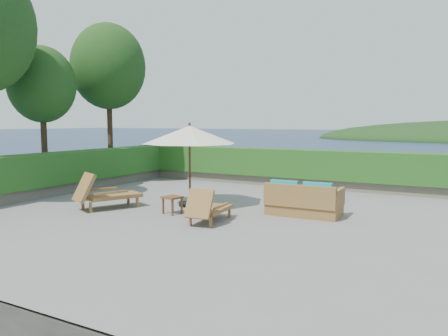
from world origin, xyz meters
The scene contains 14 objects.
ground centered at (0.00, 0.00, 0.00)m, with size 12.00×12.00×0.00m, color slate.
foundation centered at (0.00, 0.00, -1.55)m, with size 12.00×12.00×3.00m, color #554E43.
ocean centered at (0.00, 0.00, -3.00)m, with size 600.00×600.00×0.00m, color #162647.
planter_wall_far centered at (0.00, 5.60, 0.18)m, with size 12.00×0.60×0.36m, color #6A6555.
planter_wall_left centered at (-5.60, 0.00, 0.18)m, with size 0.60×12.00×0.36m, color #6A6555.
hedge_far centered at (0.00, 5.60, 0.85)m, with size 12.40×0.90×1.00m, color #184F16.
hedge_left centered at (-5.60, 0.00, 0.85)m, with size 0.90×12.40×1.00m, color #184F16.
tree_mid centered at (-6.40, 0.50, 3.55)m, with size 2.20×2.20×4.83m.
tree_far centered at (-6.00, 3.20, 4.40)m, with size 2.80×2.80×6.03m.
patio_umbrella centered at (-0.70, 0.66, 1.96)m, with size 2.62×2.62×2.32m.
lounge_left centered at (-2.48, -0.81, 0.42)m, with size 1.39×1.88×1.01m.
lounge_right centered at (0.79, -0.87, 0.35)m, with size 0.74×1.51×0.84m.
side_table centered at (-0.51, -0.46, 0.37)m, with size 0.49×0.49×0.45m.
wicker_loveseat centered at (2.48, 0.94, 0.35)m, with size 1.85×0.97×0.89m.
Camera 1 is at (5.89, -9.42, 2.32)m, focal length 35.00 mm.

